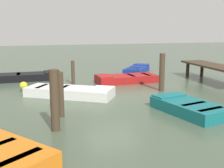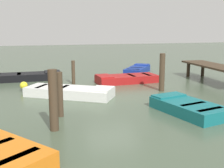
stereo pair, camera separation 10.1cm
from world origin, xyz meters
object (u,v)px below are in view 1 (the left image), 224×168
object	(u,v)px
mooring_piling_mid_right	(162,72)
mooring_piling_near_left	(61,95)
rowboat_white	(70,92)
mooring_piling_far_right	(55,101)
rowboat_blue	(137,70)
dock_segment	(215,67)
marker_buoy	(24,86)
rowboat_teal	(189,107)
rowboat_red	(126,79)
mooring_piling_mid_left	(73,73)
rowboat_black	(25,77)

from	to	relation	value
mooring_piling_mid_right	mooring_piling_near_left	bearing A→B (deg)	-62.77
rowboat_white	mooring_piling_far_right	bearing A→B (deg)	-72.14
rowboat_blue	mooring_piling_mid_right	xyz separation A→B (m)	(5.54, -1.02, 0.68)
dock_segment	rowboat_blue	distance (m)	5.28
dock_segment	marker_buoy	distance (m)	10.16
rowboat_teal	rowboat_blue	bearing A→B (deg)	-23.12
rowboat_teal	rowboat_white	bearing A→B (deg)	32.22
rowboat_red	mooring_piling_far_right	distance (m)	7.90
rowboat_white	mooring_piling_mid_left	bearing A→B (deg)	110.37
rowboat_white	mooring_piling_mid_left	distance (m)	2.84
rowboat_teal	rowboat_blue	world-z (taller)	same
rowboat_red	mooring_piling_near_left	world-z (taller)	mooring_piling_near_left
rowboat_teal	mooring_piling_mid_left	distance (m)	7.11
dock_segment	rowboat_black	size ratio (longest dim) A/B	1.30
mooring_piling_far_right	mooring_piling_mid_right	world-z (taller)	mooring_piling_far_right
rowboat_white	rowboat_red	xyz separation A→B (m)	(-2.37, 3.48, 0.00)
rowboat_red	rowboat_blue	size ratio (longest dim) A/B	1.10
rowboat_red	mooring_piling_near_left	size ratio (longest dim) A/B	2.23
marker_buoy	mooring_piling_mid_right	bearing A→B (deg)	74.51
rowboat_white	mooring_piling_far_right	distance (m)	4.24
dock_segment	mooring_piling_mid_left	size ratio (longest dim) A/B	4.16
rowboat_teal	mooring_piling_mid_left	world-z (taller)	mooring_piling_mid_left
mooring_piling_mid_left	dock_segment	bearing A→B (deg)	76.80
rowboat_black	mooring_piling_mid_right	size ratio (longest dim) A/B	2.26
dock_segment	rowboat_red	world-z (taller)	dock_segment
rowboat_white	mooring_piling_near_left	size ratio (longest dim) A/B	2.57
mooring_piling_mid_left	mooring_piling_near_left	world-z (taller)	mooring_piling_near_left
rowboat_black	rowboat_teal	xyz separation A→B (m)	(8.42, 5.47, 0.00)
dock_segment	rowboat_teal	xyz separation A→B (m)	(4.66, -4.58, -0.61)
rowboat_black	marker_buoy	bearing A→B (deg)	-90.93
rowboat_teal	mooring_piling_far_right	bearing A→B (deg)	82.25
rowboat_black	mooring_piling_mid_left	distance (m)	3.20
mooring_piling_mid_left	marker_buoy	xyz separation A→B (m)	(1.14, -2.54, -0.35)
dock_segment	mooring_piling_mid_left	bearing A→B (deg)	-99.51
dock_segment	mooring_piling_far_right	bearing A→B (deg)	-57.90
dock_segment	rowboat_red	xyz separation A→B (m)	(-1.40, -4.70, -0.61)
rowboat_white	rowboat_black	xyz separation A→B (m)	(-4.72, -1.87, -0.00)
rowboat_blue	mooring_piling_mid_right	world-z (taller)	mooring_piling_mid_right
rowboat_blue	mooring_piling_near_left	xyz separation A→B (m)	(8.17, -6.11, 0.55)
rowboat_red	rowboat_teal	bearing A→B (deg)	88.91
rowboat_teal	mooring_piling_mid_right	xyz separation A→B (m)	(-3.55, 0.77, 0.68)
mooring_piling_far_right	mooring_piling_near_left	world-z (taller)	mooring_piling_far_right
mooring_piling_far_right	mooring_piling_near_left	distance (m)	1.33
rowboat_blue	rowboat_red	bearing A→B (deg)	-175.37
mooring_piling_far_right	mooring_piling_mid_right	distance (m)	6.69
rowboat_teal	mooring_piling_mid_right	distance (m)	3.70
rowboat_teal	mooring_piling_mid_left	size ratio (longest dim) A/B	2.33
marker_buoy	mooring_piling_near_left	bearing A→B (deg)	15.49
rowboat_white	rowboat_blue	distance (m)	7.63
rowboat_white	rowboat_blue	size ratio (longest dim) A/B	1.26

